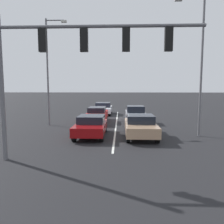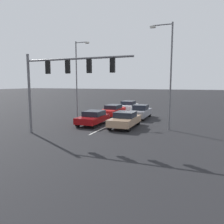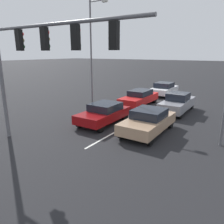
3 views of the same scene
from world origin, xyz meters
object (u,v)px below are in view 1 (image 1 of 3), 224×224
traffic_signal_gantry (70,53)px  street_lamp_left_shoulder (199,58)px  car_tan_leftlane_front (140,126)px  car_white_midlane_third (103,108)px  car_red_midlane_second (97,114)px  car_maroon_midlane_front (91,125)px  street_lamp_right_shoulder (49,66)px  car_gray_leftlane_second (135,115)px

traffic_signal_gantry → street_lamp_left_shoulder: 8.76m
car_tan_leftlane_front → car_white_midlane_third: size_ratio=1.00×
car_white_midlane_third → street_lamp_left_shoulder: bearing=121.4°
car_red_midlane_second → traffic_signal_gantry: (-0.07, 10.74, 3.90)m
car_tan_leftlane_front → car_white_midlane_third: car_tan_leftlane_front is taller
car_red_midlane_second → car_white_midlane_third: size_ratio=1.11×
car_tan_leftlane_front → traffic_signal_gantry: 7.05m
car_maroon_midlane_front → street_lamp_right_shoulder: street_lamp_right_shoulder is taller
car_gray_leftlane_second → street_lamp_left_shoulder: (-3.64, 5.23, 4.30)m
car_white_midlane_third → traffic_signal_gantry: traffic_signal_gantry is taller
car_gray_leftlane_second → car_maroon_midlane_front: bearing=59.1°
car_tan_leftlane_front → car_white_midlane_third: 12.32m
car_red_midlane_second → car_gray_leftlane_second: car_gray_leftlane_second is taller
car_tan_leftlane_front → traffic_signal_gantry: size_ratio=0.50×
car_white_midlane_third → traffic_signal_gantry: (0.06, 16.64, 3.89)m
traffic_signal_gantry → car_white_midlane_third: bearing=-90.2°
car_red_midlane_second → car_maroon_midlane_front: bearing=92.5°
car_tan_leftlane_front → street_lamp_left_shoulder: size_ratio=0.49×
car_tan_leftlane_front → street_lamp_right_shoulder: (7.22, -4.16, 4.26)m
car_white_midlane_third → car_red_midlane_second: bearing=88.8°
car_red_midlane_second → street_lamp_right_shoulder: bearing=25.6°
car_maroon_midlane_front → street_lamp_right_shoulder: 7.14m
car_maroon_midlane_front → car_red_midlane_second: car_red_midlane_second is taller
car_gray_leftlane_second → street_lamp_left_shoulder: size_ratio=0.50×
traffic_signal_gantry → car_gray_leftlane_second: bearing=-108.5°
car_tan_leftlane_front → street_lamp_left_shoulder: street_lamp_left_shoulder is taller
car_maroon_midlane_front → street_lamp_right_shoulder: bearing=-45.6°
street_lamp_right_shoulder → car_gray_leftlane_second: bearing=-169.2°
car_tan_leftlane_front → traffic_signal_gantry: bearing=54.5°
car_tan_leftlane_front → car_maroon_midlane_front: size_ratio=1.07×
car_red_midlane_second → traffic_signal_gantry: bearing=90.4°
car_gray_leftlane_second → street_lamp_right_shoulder: size_ratio=0.51×
car_tan_leftlane_front → street_lamp_left_shoulder: (-3.69, -0.32, 4.33)m
traffic_signal_gantry → street_lamp_left_shoulder: size_ratio=0.97×
car_red_midlane_second → car_gray_leftlane_second: size_ratio=1.07×
car_tan_leftlane_front → car_gray_leftlane_second: 5.55m
car_maroon_midlane_front → car_white_midlane_third: size_ratio=0.94×
car_red_midlane_second → street_lamp_left_shoulder: street_lamp_left_shoulder is taller
car_red_midlane_second → street_lamp_right_shoulder: 5.95m
car_gray_leftlane_second → traffic_signal_gantry: size_ratio=0.52×
traffic_signal_gantry → street_lamp_right_shoulder: street_lamp_right_shoulder is taller
car_red_midlane_second → car_gray_leftlane_second: 3.55m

